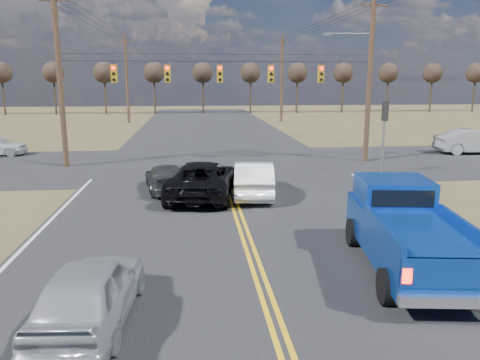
{
  "coord_description": "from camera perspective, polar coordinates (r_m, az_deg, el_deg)",
  "views": [
    {
      "loc": [
        -1.64,
        -9.73,
        5.01
      ],
      "look_at": [
        -0.0,
        6.39,
        1.5
      ],
      "focal_mm": 35.0,
      "sensor_mm": 36.0,
      "label": 1
    }
  ],
  "objects": [
    {
      "name": "black_suv",
      "position": [
        20.19,
        -4.59,
        0.1
      ],
      "size": [
        3.44,
        5.97,
        1.57
      ],
      "primitive_type": "imported",
      "rotation": [
        0.0,
        0.0,
        2.99
      ],
      "color": "black",
      "rests_on": "ground"
    },
    {
      "name": "cross_car_east_near",
      "position": [
        35.65,
        26.6,
        4.19
      ],
      "size": [
        2.02,
        5.09,
        1.65
      ],
      "primitive_type": "imported",
      "rotation": [
        0.0,
        0.0,
        1.51
      ],
      "color": "#A0A3A8",
      "rests_on": "ground"
    },
    {
      "name": "pickup_truck",
      "position": [
        13.26,
        19.57,
        -5.8
      ],
      "size": [
        2.96,
        6.1,
        2.2
      ],
      "rotation": [
        0.0,
        0.0,
        -0.14
      ],
      "color": "black",
      "rests_on": "ground"
    },
    {
      "name": "signal_gantry",
      "position": [
        27.6,
        -1.39,
        12.33
      ],
      "size": [
        19.6,
        4.83,
        10.0
      ],
      "color": "#473323",
      "rests_on": "ground"
    },
    {
      "name": "road_cross",
      "position": [
        28.23,
        -2.39,
        1.99
      ],
      "size": [
        120.0,
        12.0,
        0.02
      ],
      "primitive_type": "cube",
      "color": "#28282B",
      "rests_on": "ground"
    },
    {
      "name": "ground",
      "position": [
        11.07,
        3.46,
        -14.72
      ],
      "size": [
        160.0,
        160.0,
        0.0
      ],
      "primitive_type": "plane",
      "color": "brown",
      "rests_on": "ground"
    },
    {
      "name": "utility_poles",
      "position": [
        26.78,
        -2.35,
        12.68
      ],
      "size": [
        19.6,
        58.32,
        10.0
      ],
      "color": "#473323",
      "rests_on": "ground"
    },
    {
      "name": "white_car_queue",
      "position": [
        20.35,
        1.68,
        0.18
      ],
      "size": [
        2.13,
        4.79,
        1.53
      ],
      "primitive_type": "imported",
      "rotation": [
        0.0,
        0.0,
        3.03
      ],
      "color": "white",
      "rests_on": "ground"
    },
    {
      "name": "treeline",
      "position": [
        36.74,
        -3.34,
        13.29
      ],
      "size": [
        87.0,
        117.8,
        7.4
      ],
      "color": "#33261C",
      "rests_on": "ground"
    },
    {
      "name": "silver_suv",
      "position": [
        10.38,
        -17.81,
        -12.83
      ],
      "size": [
        2.01,
        4.34,
        1.44
      ],
      "primitive_type": "imported",
      "rotation": [
        0.0,
        0.0,
        3.07
      ],
      "color": "#B2B4BA",
      "rests_on": "ground"
    },
    {
      "name": "dgrey_car_queue",
      "position": [
        21.51,
        -9.0,
        0.26
      ],
      "size": [
        2.34,
        4.41,
        1.22
      ],
      "primitive_type": "imported",
      "rotation": [
        0.0,
        0.0,
        3.3
      ],
      "color": "#35353A",
      "rests_on": "ground"
    },
    {
      "name": "road_main",
      "position": [
        20.42,
        -1.02,
        -1.98
      ],
      "size": [
        14.0,
        120.0,
        0.02
      ],
      "primitive_type": "cube",
      "color": "#28282B",
      "rests_on": "ground"
    }
  ]
}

